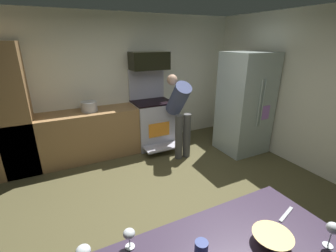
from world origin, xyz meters
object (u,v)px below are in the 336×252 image
Objects in this scene: microwave at (149,61)px; oven_range at (153,122)px; refrigerator at (245,104)px; wine_glass_mid at (333,229)px; mug_coffee at (201,248)px; wine_glass_far at (83,252)px; mixing_bowl_small at (272,239)px; person_cook at (179,110)px; wine_glass_near at (129,234)px; stock_pot at (89,106)px.

oven_range is at bearing -90.00° from microwave.
wine_glass_mid is at bearing -124.94° from refrigerator.
mug_coffee is (-2.62, -2.38, -0.01)m from refrigerator.
wine_glass_far is at bearing 159.57° from wine_glass_mid.
mixing_bowl_small is at bearing -100.38° from microwave.
wine_glass_mid is at bearing -101.79° from person_cook.
refrigerator is 1.27× the size of person_cook.
microwave is at bearing 90.00° from oven_range.
refrigerator is 13.94× the size of wine_glass_near.
refrigerator reaches higher than person_cook.
microwave reaches higher than wine_glass_mid.
wine_glass_near reaches higher than mixing_bowl_small.
person_cook is 3.12m from wine_glass_mid.
oven_range reaches higher than stock_pot.
microwave reaches higher than person_cook.
person_cook is at bearing 78.21° from wine_glass_mid.
person_cook is (-1.24, 0.37, -0.06)m from refrigerator.
refrigerator is 3.32m from mixing_bowl_small.
oven_range is 3.50m from wine_glass_near.
person_cook is at bearing 55.10° from wine_glass_near.
wine_glass_far is 3.22m from stock_pot.
oven_range is at bearing 64.91° from wine_glass_near.
person_cook is 9.14× the size of wine_glass_far.
wine_glass_near is 0.27m from wine_glass_far.
mug_coffee is (0.37, -0.24, -0.05)m from wine_glass_near.
mixing_bowl_small is at bearing -24.68° from wine_glass_near.
person_cook reaches higher than wine_glass_near.
wine_glass_mid reaches higher than wine_glass_far.
wine_glass_near is 0.83× the size of wine_glass_far.
person_cook is 1.63m from stock_pot.
person_cook is 16.19× the size of mug_coffee.
refrigerator reaches higher than wine_glass_mid.
refrigerator is at bearing -16.58° from person_cook.
mixing_bowl_small is at bearing -130.91° from refrigerator.
refrigerator reaches higher than mug_coffee.
stock_pot is at bearing -176.24° from microwave.
oven_range reaches higher than mixing_bowl_small.
wine_glass_near is at bearing 146.76° from mug_coffee.
person_cook is at bearing 63.29° from mug_coffee.
wine_glass_far is (-1.74, -3.17, 0.51)m from oven_range.
stock_pot reaches higher than wine_glass_near.
stock_pot reaches higher than mug_coffee.
wine_glass_near is 1.24m from wine_glass_mid.
refrigerator is at bearing 33.70° from wine_glass_far.
wine_glass_mid is (-1.87, -2.68, 0.08)m from refrigerator.
wine_glass_far reaches higher than wine_glass_near.
wine_glass_mid is at bearing -76.91° from stock_pot.
microwave reaches higher than wine_glass_far.
microwave is 0.49× the size of person_cook.
stock_pot is (-1.50, 0.64, 0.09)m from person_cook.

